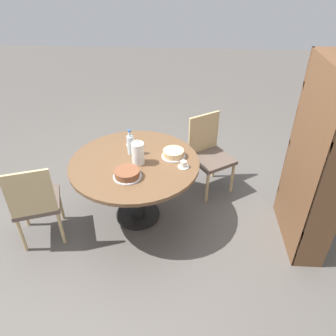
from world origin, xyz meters
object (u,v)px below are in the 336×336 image
at_px(water_bottle, 130,144).
at_px(cake_second, 173,154).
at_px(bookshelf, 314,167).
at_px(coffee_pot, 138,153).
at_px(cup_a, 184,165).
at_px(cake_main, 127,174).
at_px(chair_a, 36,202).
at_px(chair_b, 209,153).
at_px(cup_b, 131,143).

xyz_separation_m(water_bottle, cake_second, (0.03, 0.43, -0.07)).
bearing_deg(water_bottle, cake_second, 86.17).
height_order(bookshelf, coffee_pot, bookshelf).
bearing_deg(cup_a, water_bottle, -111.06).
height_order(bookshelf, cake_main, bookshelf).
xyz_separation_m(chair_a, bookshelf, (-0.20, 2.52, 0.37)).
relative_size(chair_a, chair_b, 1.00).
bearing_deg(coffee_pot, cup_b, -160.31).
relative_size(chair_a, water_bottle, 3.36).
distance_m(chair_a, cup_a, 1.43).
relative_size(chair_b, coffee_pot, 3.47).
xyz_separation_m(chair_b, water_bottle, (0.45, -0.82, 0.34)).
relative_size(coffee_pot, cake_second, 1.09).
distance_m(chair_b, cake_second, 0.67).
relative_size(chair_a, cup_a, 8.17).
bearing_deg(cake_second, chair_b, 140.57).
bearing_deg(chair_a, cup_b, -158.85).
bearing_deg(water_bottle, cup_b, -172.45).
xyz_separation_m(bookshelf, cake_main, (0.07, -1.66, -0.10)).
height_order(water_bottle, cake_main, water_bottle).
height_order(bookshelf, cup_a, bookshelf).
relative_size(chair_a, bookshelf, 0.51).
bearing_deg(chair_a, bookshelf, 164.74).
distance_m(cup_a, cup_b, 0.68).
bearing_deg(coffee_pot, bookshelf, 84.17).
relative_size(chair_b, cup_b, 8.17).
bearing_deg(cake_second, cup_a, 30.55).
distance_m(cake_main, cup_a, 0.54).
bearing_deg(water_bottle, bookshelf, 79.02).
xyz_separation_m(cake_second, cup_b, (-0.20, -0.46, -0.01)).
distance_m(cake_main, cake_second, 0.55).
distance_m(chair_a, coffee_pot, 1.06).
distance_m(chair_b, water_bottle, 1.00).
height_order(chair_b, bookshelf, bookshelf).
bearing_deg(cake_second, bookshelf, 76.62).
relative_size(chair_b, cake_second, 3.80).
bearing_deg(cake_main, cup_a, 110.89).
relative_size(bookshelf, cake_main, 6.77).
relative_size(cake_second, cup_a, 2.15).
xyz_separation_m(chair_b, cup_b, (0.27, -0.85, 0.26)).
bearing_deg(cup_b, water_bottle, 7.55).
distance_m(chair_b, coffee_pot, 1.01).
height_order(water_bottle, cup_b, water_bottle).
relative_size(chair_b, water_bottle, 3.36).
height_order(cake_second, cup_a, cake_second).
distance_m(chair_a, cake_second, 1.39).
bearing_deg(chair_b, bookshelf, -75.50).
relative_size(coffee_pot, cup_a, 2.35).
height_order(coffee_pot, cup_b, coffee_pot).
bearing_deg(cake_main, coffee_pot, 163.50).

